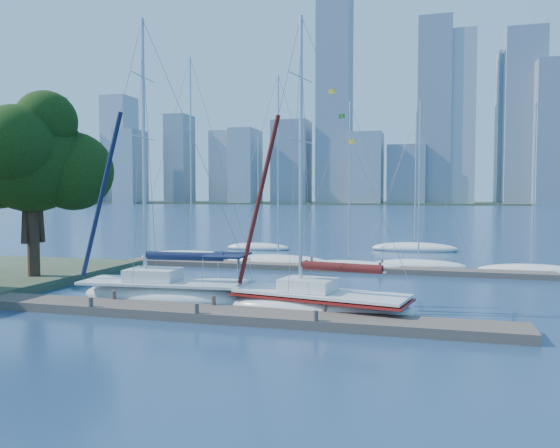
# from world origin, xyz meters

# --- Properties ---
(ground) EXTENTS (700.00, 700.00, 0.00)m
(ground) POSITION_xyz_m (0.00, 0.00, 0.00)
(ground) COLOR #182D4D
(ground) RESTS_ON ground
(near_dock) EXTENTS (26.00, 2.00, 0.40)m
(near_dock) POSITION_xyz_m (0.00, 0.00, 0.20)
(near_dock) COLOR brown
(near_dock) RESTS_ON ground
(far_dock) EXTENTS (30.00, 1.80, 0.36)m
(far_dock) POSITION_xyz_m (2.00, 16.00, 0.18)
(far_dock) COLOR brown
(far_dock) RESTS_ON ground
(far_shore) EXTENTS (800.00, 100.00, 1.50)m
(far_shore) POSITION_xyz_m (0.00, 320.00, 0.00)
(far_shore) COLOR #38472D
(far_shore) RESTS_ON ground
(tree) EXTENTS (8.48, 7.73, 11.16)m
(tree) POSITION_xyz_m (-13.18, 5.44, 7.49)
(tree) COLOR black
(tree) RESTS_ON ground
(sailboat_navy) EXTENTS (9.05, 3.59, 14.43)m
(sailboat_navy) POSITION_xyz_m (-3.32, 2.76, 1.10)
(sailboat_navy) COLOR silver
(sailboat_navy) RESTS_ON ground
(sailboat_maroon) EXTENTS (8.66, 4.24, 13.72)m
(sailboat_maroon) POSITION_xyz_m (4.55, 2.16, 1.08)
(sailboat_maroon) COLOR silver
(sailboat_maroon) RESTS_ON ground
(bg_boat_0) EXTENTS (9.13, 4.06, 16.40)m
(bg_boat_0) POSITION_xyz_m (-9.07, 18.32, 0.31)
(bg_boat_0) COLOR silver
(bg_boat_0) RESTS_ON ground
(bg_boat_1) EXTENTS (8.42, 4.00, 14.46)m
(bg_boat_1) POSITION_xyz_m (-1.74, 17.68, 0.29)
(bg_boat_1) COLOR silver
(bg_boat_1) RESTS_ON ground
(bg_boat_2) EXTENTS (7.87, 3.63, 12.05)m
(bg_boat_2) POSITION_xyz_m (3.74, 16.58, 0.23)
(bg_boat_2) COLOR silver
(bg_boat_2) RESTS_ON ground
(bg_boat_3) EXTENTS (6.84, 2.11, 12.27)m
(bg_boat_3) POSITION_xyz_m (8.41, 18.64, 0.24)
(bg_boat_3) COLOR silver
(bg_boat_3) RESTS_ON ground
(bg_boat_5) EXTENTS (7.01, 2.32, 11.65)m
(bg_boat_5) POSITION_xyz_m (15.75, 17.81, 0.23)
(bg_boat_5) COLOR silver
(bg_boat_5) RESTS_ON ground
(bg_boat_6) EXTENTS (6.57, 3.62, 11.06)m
(bg_boat_6) POSITION_xyz_m (-6.81, 28.57, 0.23)
(bg_boat_6) COLOR silver
(bg_boat_6) RESTS_ON ground
(bg_boat_7) EXTENTS (8.30, 4.10, 13.30)m
(bg_boat_7) POSITION_xyz_m (7.78, 31.34, 0.27)
(bg_boat_7) COLOR silver
(bg_boat_7) RESTS_ON ground
(skyline) EXTENTS (503.32, 51.31, 121.40)m
(skyline) POSITION_xyz_m (23.48, 290.49, 35.23)
(skyline) COLOR gray
(skyline) RESTS_ON ground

